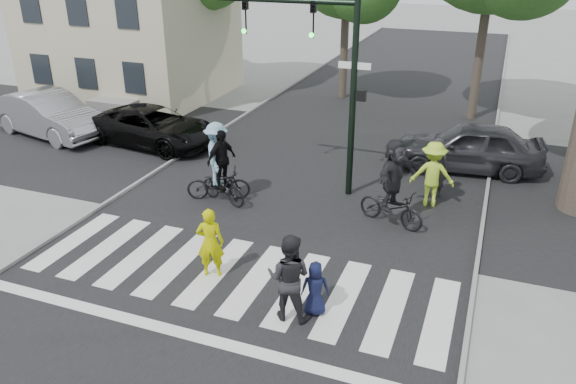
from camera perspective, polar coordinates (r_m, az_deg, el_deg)
name	(u,v)px	position (r m, az deg, el deg)	size (l,w,h in m)	color
ground	(215,300)	(12.10, -7.43, -10.81)	(120.00, 120.00, 0.00)	gray
road_stem	(297,204)	(16.04, 0.88, -1.19)	(10.00, 70.00, 0.01)	black
road_cross	(328,167)	(18.65, 4.05, 2.54)	(70.00, 10.00, 0.01)	black
curb_left	(146,178)	(18.22, -14.22, 1.42)	(0.10, 70.00, 0.10)	gray
curb_right	(481,232)	(15.24, 19.05, -3.90)	(0.10, 70.00, 0.10)	gray
crosswalk	(229,283)	(12.57, -6.02, -9.18)	(10.00, 3.85, 0.01)	silver
traffic_signal	(325,60)	(15.78, 3.75, 13.28)	(4.45, 0.29, 6.00)	black
house	(130,12)	(28.09, -15.76, 17.15)	(8.40, 8.10, 8.82)	beige
pedestrian_woman	(210,243)	(12.50, -7.91, -5.12)	(0.60, 0.39, 1.65)	#BABF00
pedestrian_child	(315,289)	(11.32, 2.78, -9.77)	(0.57, 0.37, 1.17)	black
pedestrian_adult	(289,277)	(11.02, 0.10, -8.68)	(0.89, 0.70, 1.84)	black
cyclist_left	(217,167)	(16.09, -7.18, 2.55)	(1.92, 1.35, 2.30)	black
cyclist_mid	(222,174)	(15.87, -6.69, 1.86)	(1.72, 1.09, 2.17)	black
cyclist_right	(393,187)	(14.74, 10.61, 0.46)	(1.98, 1.83, 2.37)	black
car_suv	(153,127)	(21.06, -13.52, 6.48)	(2.29, 4.98, 1.38)	black
car_silver	(49,114)	(23.29, -23.13, 7.26)	(1.77, 5.07, 1.67)	#95969A
car_grey	(469,147)	(19.06, 17.90, 4.39)	(1.87, 4.65, 1.58)	#2B2B30
bystander_hivis	(432,174)	(16.11, 14.47, 1.76)	(1.22, 0.70, 1.88)	#B2D92E
bystander_dark	(436,167)	(16.73, 14.79, 2.44)	(0.66, 0.43, 1.81)	black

